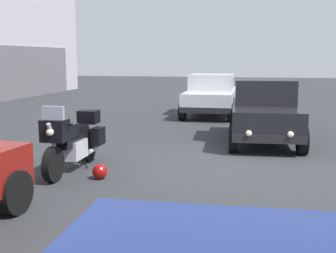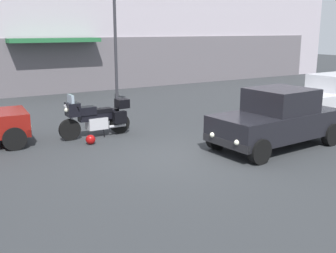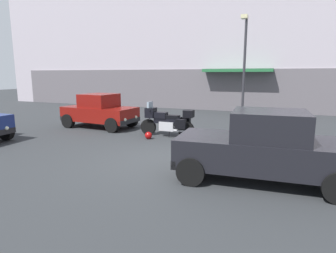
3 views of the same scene
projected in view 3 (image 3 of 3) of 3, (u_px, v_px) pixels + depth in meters
The scene contains 8 objects.
ground_plane at pixel (166, 162), 8.05m from camera, with size 80.00×80.00×0.00m, color #2D3033.
building_facade_rear at pixel (240, 36), 19.40m from camera, with size 39.93×3.40×10.21m.
motorcycle at pixel (168, 121), 11.28m from camera, with size 2.26×0.76×1.36m.
helmet at pixel (148, 135), 10.87m from camera, with size 0.28×0.28×0.28m, color #990C0C.
car_compact_side at pixel (100, 111), 13.16m from camera, with size 3.56×1.93×1.56m.
car_wagon_end at pixel (263, 147), 6.47m from camera, with size 3.95×1.99×1.64m.
streetlamp_curbside at pixel (244, 61), 13.28m from camera, with size 0.28×0.94×5.08m.
bollard_curbside at pixel (118, 108), 16.50m from camera, with size 0.16×0.16×0.97m.
Camera 3 is at (2.92, -7.17, 2.43)m, focal length 30.41 mm.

